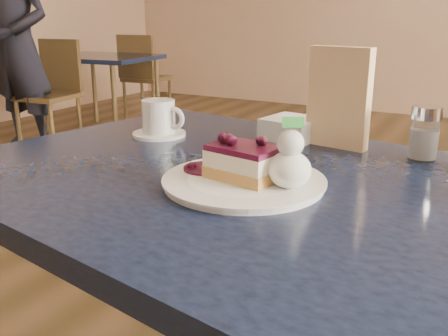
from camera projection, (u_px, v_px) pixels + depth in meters
The scene contains 11 objects.
main_table at pixel (259, 218), 0.92m from camera, with size 1.29×0.97×0.74m.
dessert_plate at pixel (244, 182), 0.85m from camera, with size 0.27×0.27×0.01m, color white.
cheesecake_slice at pixel (244, 162), 0.84m from camera, with size 0.13×0.10×0.06m.
whipped_cream at pixel (289, 170), 0.80m from camera, with size 0.07×0.07×0.06m.
berry_sauce at pixel (205, 168), 0.90m from camera, with size 0.08×0.08×0.01m, color black.
coffee_set at pixel (160, 120), 1.19m from camera, with size 0.14×0.13×0.09m.
menu_card at pixel (339, 98), 1.07m from camera, with size 0.14×0.03×0.22m, color beige.
sugar_shaker at pixel (425, 132), 0.99m from camera, with size 0.06×0.06×0.11m.
napkin_stack at pixel (292, 128), 1.16m from camera, with size 0.12×0.12×0.05m, color white.
bg_table_far_left at pixel (106, 125), 4.45m from camera, with size 0.97×1.62×1.08m.
patron at pixel (18, 46), 3.65m from camera, with size 0.57×0.37×1.56m, color black.
Camera 1 is at (0.22, -0.43, 1.02)m, focal length 40.00 mm.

